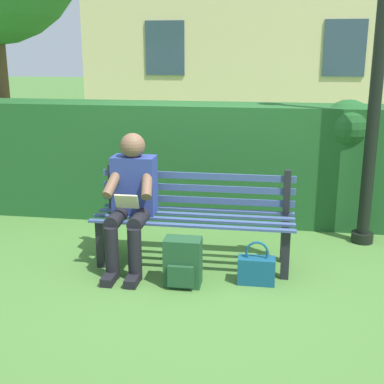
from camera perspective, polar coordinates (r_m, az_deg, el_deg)
The scene contains 7 objects.
ground at distance 4.75m, azimuth 0.19°, elevation -7.92°, with size 60.00×60.00×0.00m, color #477533.
park_bench at distance 4.66m, azimuth 0.33°, elevation -2.51°, with size 1.78×0.52×0.86m.
person_seated at distance 4.55m, azimuth -6.73°, elevation -0.65°, with size 0.44×0.73×1.19m.
hedge_backdrop at distance 5.89m, azimuth -1.98°, elevation 3.63°, with size 6.31×0.67×1.38m.
backpack at distance 4.28m, azimuth -1.02°, elevation -7.78°, with size 0.30×0.26×0.40m.
handbag at distance 4.37m, azimuth 7.12°, elevation -8.45°, with size 0.31×0.14×0.37m.
lamp_post at distance 5.20m, azimuth 20.08°, elevation 15.32°, with size 0.26×0.26×3.44m.
Camera 1 is at (-0.65, 4.30, 1.89)m, focal length 48.36 mm.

